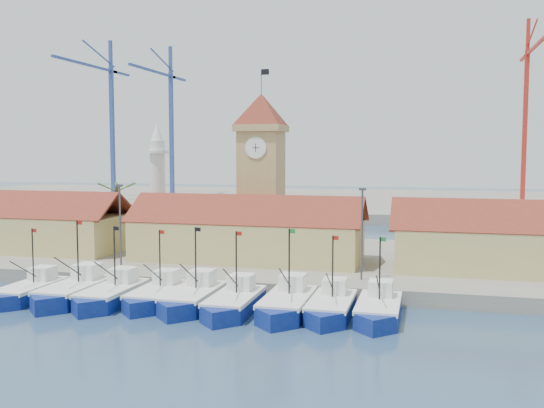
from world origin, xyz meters
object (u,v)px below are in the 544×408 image
(boat_0, at_px, (28,293))
(minaret, at_px, (158,184))
(clock_tower, at_px, (261,168))
(boat_4, at_px, (192,299))

(boat_0, height_order, minaret, minaret)
(clock_tower, height_order, minaret, clock_tower)
(clock_tower, bearing_deg, boat_4, -90.43)
(boat_4, height_order, minaret, minaret)
(boat_0, relative_size, minaret, 0.58)
(boat_4, xyz_separation_m, clock_tower, (0.17, 22.94, 11.17))
(boat_0, distance_m, boat_4, 16.16)
(boat_4, bearing_deg, minaret, 120.73)
(boat_4, relative_size, minaret, 0.62)
(clock_tower, xyz_separation_m, minaret, (-15.00, 2.00, -2.23))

